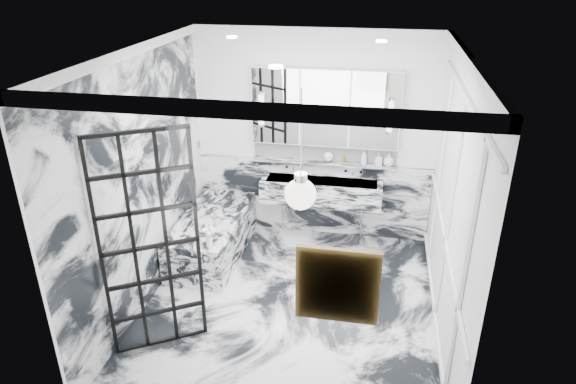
% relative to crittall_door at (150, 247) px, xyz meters
% --- Properties ---
extents(floor, '(3.60, 3.60, 0.00)m').
position_rel_crittall_door_xyz_m(floor, '(1.16, 0.82, -1.12)').
color(floor, silver).
rests_on(floor, ground).
extents(ceiling, '(3.60, 3.60, 0.00)m').
position_rel_crittall_door_xyz_m(ceiling, '(1.16, 0.82, 1.68)').
color(ceiling, white).
rests_on(ceiling, wall_back).
extents(wall_back, '(3.60, 0.00, 3.60)m').
position_rel_crittall_door_xyz_m(wall_back, '(1.16, 2.62, 0.28)').
color(wall_back, white).
rests_on(wall_back, floor).
extents(wall_front, '(3.60, 0.00, 3.60)m').
position_rel_crittall_door_xyz_m(wall_front, '(1.16, -0.98, 0.28)').
color(wall_front, white).
rests_on(wall_front, floor).
extents(wall_left, '(0.00, 3.60, 3.60)m').
position_rel_crittall_door_xyz_m(wall_left, '(-0.44, 0.82, 0.28)').
color(wall_left, white).
rests_on(wall_left, floor).
extents(wall_right, '(0.00, 3.60, 3.60)m').
position_rel_crittall_door_xyz_m(wall_right, '(2.76, 0.82, 0.28)').
color(wall_right, white).
rests_on(wall_right, floor).
extents(marble_clad_back, '(3.18, 0.05, 1.05)m').
position_rel_crittall_door_xyz_m(marble_clad_back, '(1.16, 2.60, -0.60)').
color(marble_clad_back, silver).
rests_on(marble_clad_back, floor).
extents(marble_clad_left, '(0.02, 3.56, 2.68)m').
position_rel_crittall_door_xyz_m(marble_clad_left, '(-0.42, 0.82, 0.22)').
color(marble_clad_left, silver).
rests_on(marble_clad_left, floor).
extents(panel_molding, '(0.03, 3.40, 2.30)m').
position_rel_crittall_door_xyz_m(panel_molding, '(2.74, 0.82, 0.18)').
color(panel_molding, white).
rests_on(panel_molding, floor).
extents(soap_bottle_a, '(0.09, 0.09, 0.20)m').
position_rel_crittall_door_xyz_m(soap_bottle_a, '(1.84, 2.53, 0.07)').
color(soap_bottle_a, '#8C5919').
rests_on(soap_bottle_a, ledge).
extents(soap_bottle_b, '(0.10, 0.10, 0.17)m').
position_rel_crittall_door_xyz_m(soap_bottle_b, '(2.03, 2.53, 0.05)').
color(soap_bottle_b, '#4C4C51').
rests_on(soap_bottle_b, ledge).
extents(soap_bottle_c, '(0.16, 0.16, 0.17)m').
position_rel_crittall_door_xyz_m(soap_bottle_c, '(2.16, 2.53, 0.05)').
color(soap_bottle_c, silver).
rests_on(soap_bottle_c, ledge).
extents(face_pot, '(0.13, 0.13, 0.13)m').
position_rel_crittall_door_xyz_m(face_pot, '(1.37, 2.53, 0.04)').
color(face_pot, white).
rests_on(face_pot, ledge).
extents(amber_bottle, '(0.04, 0.04, 0.10)m').
position_rel_crittall_door_xyz_m(amber_bottle, '(1.57, 2.53, 0.02)').
color(amber_bottle, '#8C5919').
rests_on(amber_bottle, ledge).
extents(flower_vase, '(0.07, 0.07, 0.12)m').
position_rel_crittall_door_xyz_m(flower_vase, '(0.20, 1.03, -0.51)').
color(flower_vase, silver).
rests_on(flower_vase, bathtub).
extents(crittall_door, '(0.78, 0.49, 2.24)m').
position_rel_crittall_door_xyz_m(crittall_door, '(0.00, 0.00, 0.00)').
color(crittall_door, black).
rests_on(crittall_door, floor).
extents(artwork, '(0.47, 0.04, 0.47)m').
position_rel_crittall_door_xyz_m(artwork, '(1.81, -0.94, 0.45)').
color(artwork, '#CC4F14').
rests_on(artwork, wall_front).
extents(pendant_light, '(0.24, 0.24, 0.24)m').
position_rel_crittall_door_xyz_m(pendant_light, '(1.46, -0.34, 0.82)').
color(pendant_light, white).
rests_on(pendant_light, ceiling).
extents(trough_sink, '(1.60, 0.45, 0.30)m').
position_rel_crittall_door_xyz_m(trough_sink, '(1.31, 2.38, -0.39)').
color(trough_sink, silver).
rests_on(trough_sink, wall_back).
extents(ledge, '(1.90, 0.14, 0.04)m').
position_rel_crittall_door_xyz_m(ledge, '(1.31, 2.54, -0.05)').
color(ledge, silver).
rests_on(ledge, wall_back).
extents(subway_tile, '(1.90, 0.03, 0.23)m').
position_rel_crittall_door_xyz_m(subway_tile, '(1.31, 2.61, 0.08)').
color(subway_tile, white).
rests_on(subway_tile, wall_back).
extents(mirror_cabinet, '(1.90, 0.16, 1.00)m').
position_rel_crittall_door_xyz_m(mirror_cabinet, '(1.31, 2.55, 0.70)').
color(mirror_cabinet, white).
rests_on(mirror_cabinet, wall_back).
extents(sconce_left, '(0.07, 0.07, 0.40)m').
position_rel_crittall_door_xyz_m(sconce_left, '(0.49, 2.45, 0.66)').
color(sconce_left, white).
rests_on(sconce_left, mirror_cabinet).
extents(sconce_right, '(0.07, 0.07, 0.40)m').
position_rel_crittall_door_xyz_m(sconce_right, '(2.13, 2.45, 0.66)').
color(sconce_right, white).
rests_on(sconce_right, mirror_cabinet).
extents(bathtub, '(0.75, 1.65, 0.55)m').
position_rel_crittall_door_xyz_m(bathtub, '(-0.01, 1.72, -0.85)').
color(bathtub, silver).
rests_on(bathtub, floor).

